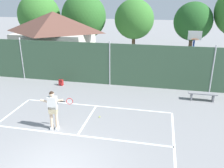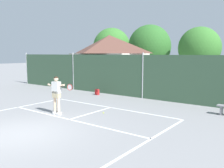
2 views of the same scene
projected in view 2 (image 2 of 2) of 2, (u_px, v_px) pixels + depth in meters
ground_plane at (19, 134)px, 8.82m from camera, size 120.00×120.00×0.00m
court_markings at (35, 130)px, 9.33m from camera, size 8.30×11.10×0.01m
chainlink_fence at (143, 77)px, 15.77m from camera, size 26.09×0.09×3.01m
clubhouse_building at (109, 60)px, 21.78m from camera, size 6.29×4.80×4.58m
treeline_backdrop at (193, 45)px, 23.96m from camera, size 26.01×4.48×6.93m
tennis_player at (57, 92)px, 11.60m from camera, size 1.42×0.38×1.85m
tennis_ball at (104, 113)px, 11.87m from camera, size 0.07×0.07×0.07m
backpack_red at (97, 92)px, 17.19m from camera, size 0.30×0.26×0.46m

